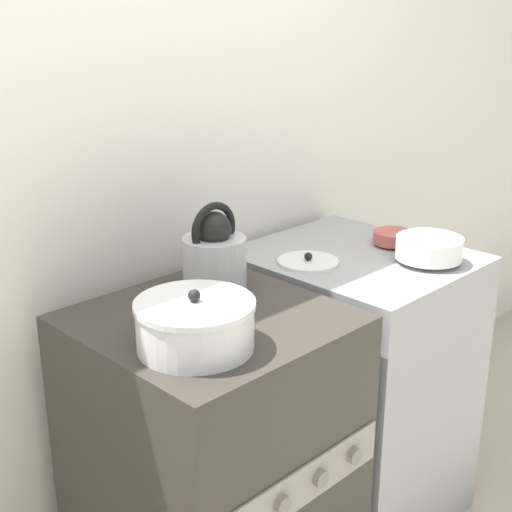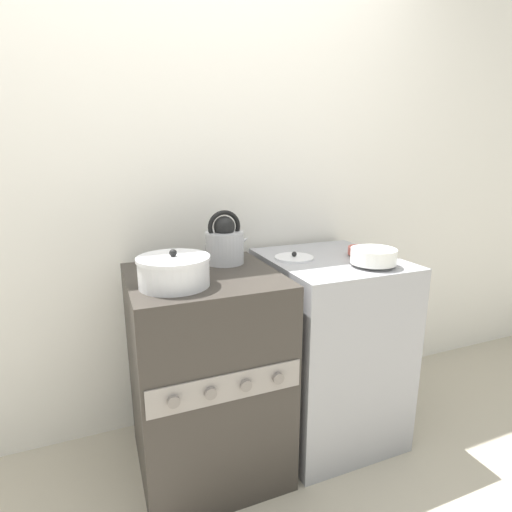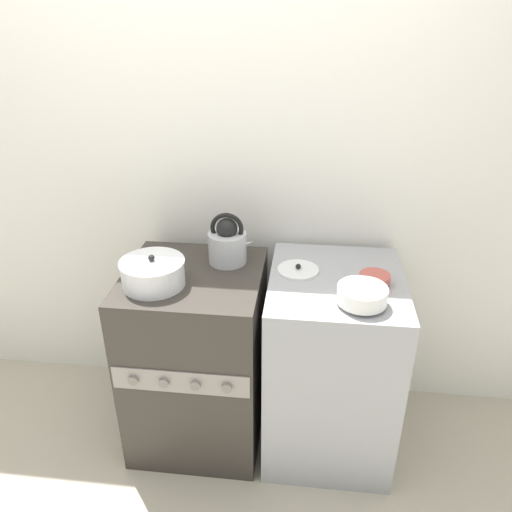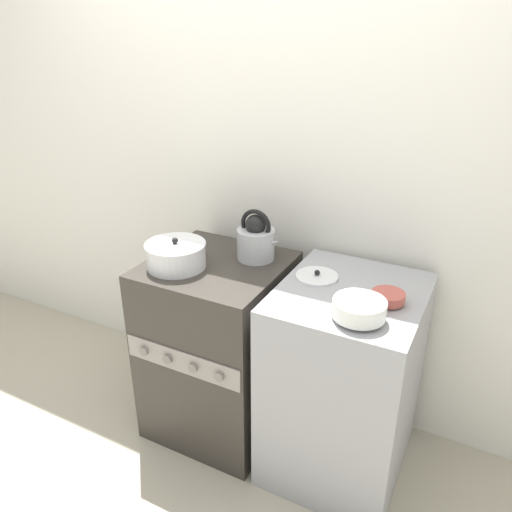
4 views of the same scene
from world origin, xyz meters
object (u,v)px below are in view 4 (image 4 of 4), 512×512
(loose_pot_lid, at_px, (317,276))
(cooking_pot, at_px, (176,255))
(stove, at_px, (219,347))
(enamel_bowl, at_px, (359,309))
(small_ceramic_bowl, at_px, (388,297))
(kettle, at_px, (256,240))

(loose_pot_lid, bearing_deg, cooking_pot, -162.50)
(stove, xyz_separation_m, cooking_pot, (-0.14, -0.11, 0.51))
(cooking_pot, bearing_deg, stove, 38.27)
(enamel_bowl, distance_m, small_ceramic_bowl, 0.18)
(stove, relative_size, enamel_bowl, 4.65)
(stove, bearing_deg, small_ceramic_bowl, 0.08)
(kettle, xyz_separation_m, enamel_bowl, (0.58, -0.30, -0.05))
(kettle, relative_size, small_ceramic_bowl, 1.85)
(kettle, bearing_deg, small_ceramic_bowl, -11.64)
(enamel_bowl, relative_size, small_ceramic_bowl, 1.51)
(loose_pot_lid, bearing_deg, enamel_bowl, -44.12)
(enamel_bowl, xyz_separation_m, small_ceramic_bowl, (0.07, 0.17, -0.02))
(kettle, bearing_deg, enamel_bowl, -27.60)
(cooking_pot, bearing_deg, enamel_bowl, -4.07)
(small_ceramic_bowl, bearing_deg, enamel_bowl, -111.12)
(stove, distance_m, loose_pot_lid, 0.66)
(kettle, height_order, cooking_pot, kettle)
(stove, xyz_separation_m, enamel_bowl, (0.72, -0.17, 0.50))
(small_ceramic_bowl, bearing_deg, cooking_pot, -173.24)
(kettle, relative_size, loose_pot_lid, 1.31)
(cooking_pot, xyz_separation_m, small_ceramic_bowl, (0.92, 0.11, -0.03))
(cooking_pot, bearing_deg, kettle, 41.29)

